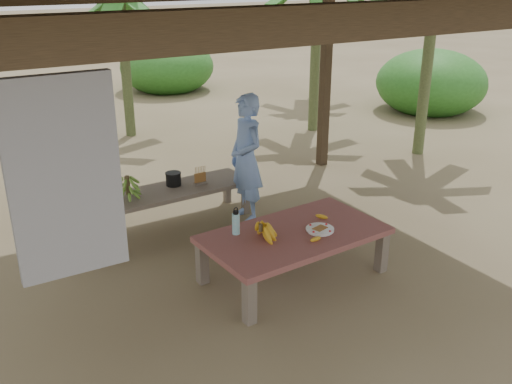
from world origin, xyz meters
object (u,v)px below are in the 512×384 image
plate (320,230)px  woman (246,159)px  ripe_banana_bunch (261,231)px  bench (162,195)px  work_table (294,238)px  cooking_pot (173,179)px  water_flask (236,223)px

plate → woman: 1.62m
ripe_banana_bunch → plate: (0.60, -0.14, -0.07)m
bench → plate: size_ratio=7.91×
work_table → cooking_pot: 1.99m
work_table → ripe_banana_bunch: (-0.37, 0.03, 0.16)m
water_flask → cooking_pot: (0.06, 1.67, -0.09)m
bench → cooking_pot: size_ratio=12.06×
bench → water_flask: bearing=-86.9°
bench → water_flask: (0.14, -1.56, 0.22)m
ripe_banana_bunch → water_flask: water_flask is taller
plate → bench: bearing=114.4°
woman → water_flask: bearing=-32.2°
cooking_pot → woman: (0.77, -0.45, 0.26)m
cooking_pot → woman: 0.93m
ripe_banana_bunch → cooking_pot: bearing=92.4°
ripe_banana_bunch → woman: bearing=64.7°
ripe_banana_bunch → woman: 1.62m
ripe_banana_bunch → plate: bearing=-13.3°
water_flask → cooking_pot: size_ratio=1.54×
plate → work_table: bearing=153.5°
water_flask → woman: size_ratio=0.18×
bench → plate: 2.14m
ripe_banana_bunch → water_flask: size_ratio=1.05×
ripe_banana_bunch → cooking_pot: size_ratio=1.62×
bench → cooking_pot: bearing=27.2°
work_table → water_flask: water_flask is taller
woman → work_table: bearing=-9.9°
bench → woman: woman is taller
work_table → cooking_pot: size_ratio=10.08×
work_table → woman: size_ratio=1.18×
water_flask → cooking_pot: water_flask is taller
work_table → ripe_banana_bunch: 0.41m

